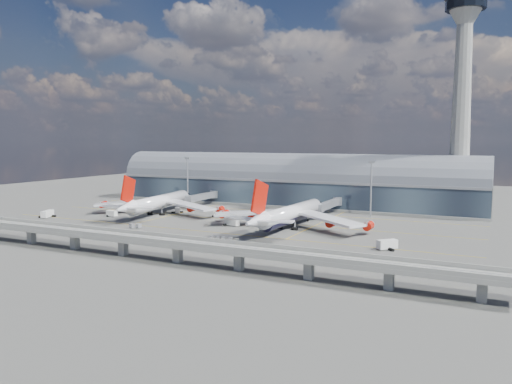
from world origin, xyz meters
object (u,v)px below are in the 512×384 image
at_px(floodlight_mast_left, 188,180).
at_px(service_truck_5, 177,210).
at_px(cargo_train_0, 135,226).
at_px(airliner_left, 157,202).
at_px(airliner_right, 289,214).
at_px(service_truck_1, 112,214).
at_px(service_truck_0, 47,214).
at_px(cargo_train_1, 221,238).
at_px(service_truck_3, 387,245).
at_px(service_truck_2, 231,222).
at_px(service_truck_4, 217,214).
at_px(floodlight_mast_right, 371,187).
at_px(cargo_train_2, 457,268).
at_px(control_tower, 462,105).

bearing_deg(floodlight_mast_left, service_truck_5, -65.44).
distance_m(floodlight_mast_left, cargo_train_0, 75.45).
height_order(airliner_left, service_truck_5, airliner_left).
height_order(airliner_right, service_truck_5, airliner_right).
bearing_deg(service_truck_1, service_truck_5, -38.51).
bearing_deg(service_truck_0, airliner_right, -10.22).
relative_size(service_truck_1, service_truck_5, 0.92).
bearing_deg(cargo_train_1, service_truck_3, -77.38).
bearing_deg(service_truck_2, service_truck_4, 58.39).
bearing_deg(service_truck_4, airliner_left, 179.14).
distance_m(floodlight_mast_left, service_truck_1, 53.95).
bearing_deg(floodlight_mast_left, cargo_train_0, -72.50).
height_order(floodlight_mast_right, service_truck_2, floodlight_mast_right).
xyz_separation_m(floodlight_mast_right, airliner_left, (-91.78, -37.78, -7.69)).
xyz_separation_m(airliner_right, service_truck_0, (-109.56, -22.10, -4.05)).
height_order(floodlight_mast_left, service_truck_1, floodlight_mast_left).
distance_m(floodlight_mast_right, service_truck_1, 119.55).
bearing_deg(cargo_train_2, airliner_left, 77.05).
height_order(service_truck_4, service_truck_5, service_truck_4).
relative_size(control_tower, service_truck_2, 13.43).
relative_size(airliner_left, service_truck_2, 8.89).
height_order(cargo_train_0, cargo_train_2, cargo_train_0).
height_order(service_truck_0, service_truck_1, service_truck_0).
height_order(airliner_right, service_truck_4, airliner_right).
distance_m(floodlight_mast_right, service_truck_5, 92.30).
bearing_deg(service_truck_2, cargo_train_0, 139.33).
bearing_deg(floodlight_mast_left, cargo_train_2, -30.55).
height_order(service_truck_2, service_truck_3, service_truck_3).
bearing_deg(floodlight_mast_left, cargo_train_1, -49.67).
bearing_deg(floodlight_mast_right, service_truck_1, -154.02).
relative_size(airliner_left, service_truck_0, 8.37).
height_order(airliner_right, service_truck_3, airliner_right).
distance_m(service_truck_1, service_truck_2, 61.12).
height_order(service_truck_3, cargo_train_1, service_truck_3).
xyz_separation_m(floodlight_mast_right, service_truck_5, (-86.77, -28.96, -12.31)).
distance_m(control_tower, cargo_train_2, 123.73).
bearing_deg(service_truck_3, service_truck_0, -136.04).
bearing_deg(floodlight_mast_left, floodlight_mast_right, 0.00).
relative_size(floodlight_mast_left, airliner_left, 0.38).
height_order(floodlight_mast_left, service_truck_4, floodlight_mast_left).
relative_size(floodlight_mast_right, airliner_left, 0.38).
relative_size(service_truck_3, cargo_train_0, 1.18).
relative_size(airliner_right, service_truck_3, 10.64).
height_order(floodlight_mast_right, service_truck_5, floodlight_mast_right).
height_order(control_tower, airliner_right, control_tower).
distance_m(service_truck_4, cargo_train_1, 54.85).
bearing_deg(service_truck_4, cargo_train_0, -124.31).
bearing_deg(control_tower, airliner_right, -128.02).
distance_m(floodlight_mast_left, service_truck_3, 138.39).
bearing_deg(service_truck_4, control_tower, 16.18).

